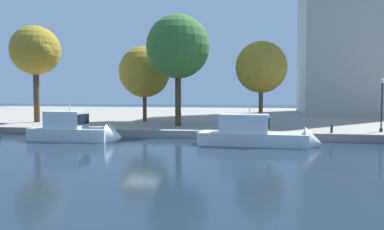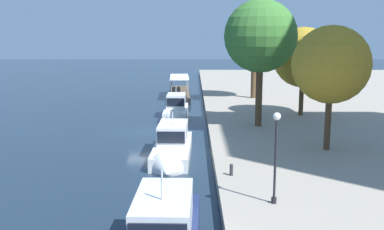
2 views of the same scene
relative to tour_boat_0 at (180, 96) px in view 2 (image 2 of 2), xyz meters
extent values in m
plane|color=#192838|center=(20.99, -2.87, -0.36)|extent=(220.00, 220.00, 0.00)
cube|color=black|center=(-1.06, -0.04, -0.15)|extent=(13.27, 3.22, 1.21)
cone|color=black|center=(6.03, 0.21, -0.15)|extent=(1.49, 2.53, 2.48)
cube|color=brown|center=(-1.06, -0.04, 0.50)|extent=(13.00, 3.08, 0.08)
cylinder|color=#B2B2B7|center=(2.53, 1.19, 1.50)|extent=(0.10, 0.10, 1.93)
cylinder|color=#B2B2B7|center=(2.61, -1.01, 1.50)|extent=(0.10, 0.10, 1.93)
cylinder|color=#B2B2B7|center=(-4.72, 0.94, 1.50)|extent=(0.10, 0.10, 1.93)
cylinder|color=#B2B2B7|center=(-4.64, -1.27, 1.50)|extent=(0.10, 0.10, 1.93)
cube|color=silver|center=(-1.06, -0.04, 2.53)|extent=(8.26, 2.83, 0.12)
cube|color=silver|center=(13.73, 0.04, 0.01)|extent=(7.12, 2.50, 1.37)
cone|color=silver|center=(17.67, -0.03, 0.01)|extent=(1.24, 2.29, 2.27)
cube|color=white|center=(13.20, 0.04, 1.41)|extent=(3.22, 1.96, 1.42)
cube|color=black|center=(14.44, 0.02, 1.48)|extent=(0.88, 1.80, 0.85)
cylinder|color=silver|center=(13.55, 0.04, 2.55)|extent=(0.08, 0.08, 0.87)
cube|color=silver|center=(28.82, 0.34, -0.06)|extent=(8.26, 2.83, 1.34)
cone|color=silver|center=(33.31, 0.20, -0.06)|extent=(1.27, 2.50, 2.46)
cube|color=white|center=(28.20, 0.36, 1.31)|extent=(3.75, 2.18, 1.41)
cube|color=black|center=(29.63, 0.31, 1.38)|extent=(1.04, 1.97, 0.85)
cylinder|color=silver|center=(28.61, 0.34, 2.49)|extent=(0.08, 0.08, 0.95)
cube|color=silver|center=(43.54, 0.65, 1.51)|extent=(4.37, 2.37, 1.47)
cube|color=black|center=(45.22, 0.60, 1.59)|extent=(1.21, 2.14, 0.88)
cylinder|color=silver|center=(44.02, 0.64, 2.84)|extent=(0.08, 0.08, 1.19)
cylinder|color=#2D2D33|center=(35.25, 4.11, 0.60)|extent=(0.21, 0.21, 0.55)
sphere|color=#2D2D33|center=(35.25, 4.11, 0.93)|extent=(0.23, 0.23, 0.23)
cylinder|color=black|center=(39.57, 5.86, 2.43)|extent=(0.12, 0.12, 4.21)
sphere|color=white|center=(39.57, 5.86, 4.70)|extent=(0.38, 0.38, 0.38)
cylinder|color=black|center=(39.57, 5.86, 0.47)|extent=(0.26, 0.26, 0.30)
cylinder|color=#4C3823|center=(29.28, 11.50, 2.35)|extent=(0.45, 0.45, 4.06)
sphere|color=olive|center=(29.28, 11.50, 6.43)|extent=(5.47, 5.47, 5.47)
sphere|color=olive|center=(30.12, 11.13, 6.04)|extent=(3.09, 3.09, 3.09)
sphere|color=olive|center=(30.44, 11.65, 7.04)|extent=(2.71, 2.71, 2.71)
cylinder|color=#4C3823|center=(15.80, 12.85, 2.13)|extent=(0.46, 0.46, 3.61)
sphere|color=olive|center=(15.80, 12.85, 6.18)|extent=(6.00, 6.00, 6.00)
sphere|color=olive|center=(15.15, 14.19, 6.71)|extent=(4.10, 4.10, 4.10)
sphere|color=olive|center=(16.99, 13.18, 6.83)|extent=(3.61, 3.61, 3.61)
cylinder|color=#4C3823|center=(21.11, 7.74, 3.12)|extent=(0.60, 0.60, 5.60)
sphere|color=#38702D|center=(21.11, 7.74, 8.32)|extent=(6.39, 6.39, 6.39)
sphere|color=#38702D|center=(20.76, 8.39, 9.02)|extent=(3.92, 3.92, 3.92)
sphere|color=#38702D|center=(20.57, 6.87, 7.98)|extent=(3.80, 3.80, 3.80)
cylinder|color=#4C3823|center=(3.80, 9.59, 3.40)|extent=(0.66, 0.66, 6.16)
sphere|color=olive|center=(3.80, 9.59, 8.58)|extent=(5.60, 5.60, 5.60)
sphere|color=olive|center=(4.78, 8.61, 8.74)|extent=(2.87, 2.87, 2.87)
sphere|color=olive|center=(5.03, 8.79, 8.34)|extent=(2.95, 2.95, 2.95)
camera|label=1|loc=(29.84, -27.80, 3.57)|focal=33.86mm
camera|label=2|loc=(60.43, 1.84, 8.68)|focal=41.59mm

